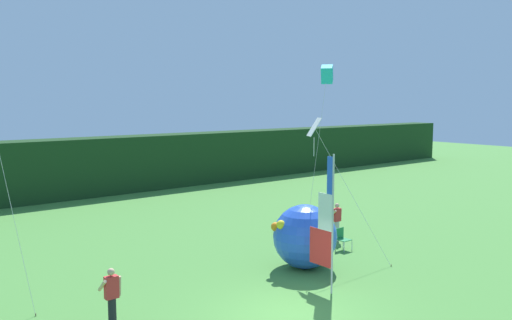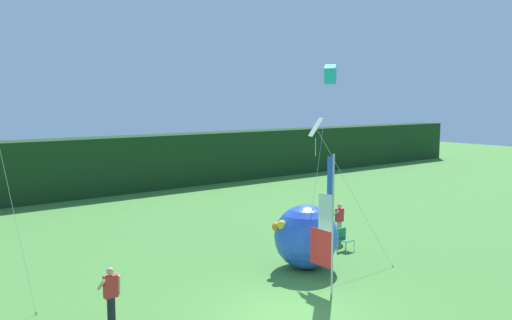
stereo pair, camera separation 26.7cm
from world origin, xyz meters
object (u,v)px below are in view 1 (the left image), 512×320
banner_flag (326,226)px  inflatable_balloon (305,236)px  kite_cyan_box_2 (327,75)px  folding_chair (342,237)px  person_mid_field (112,296)px  person_near_banner (337,221)px  kite_white_diamond_0 (318,134)px

banner_flag → inflatable_balloon: 2.61m
banner_flag → kite_cyan_box_2: (6.45, 6.20, 5.21)m
kite_cyan_box_2 → banner_flag: bearing=-136.1°
banner_flag → folding_chair: 5.18m
inflatable_balloon → person_mid_field: bearing=-177.0°
banner_flag → person_mid_field: 6.82m
kite_cyan_box_2 → inflatable_balloon: bearing=-142.5°
person_near_banner → person_mid_field: bearing=-169.1°
person_mid_field → kite_cyan_box_2: size_ratio=0.21×
banner_flag → folding_chair: banner_flag is taller
banner_flag → kite_white_diamond_0: kite_white_diamond_0 is taller
kite_cyan_box_2 → kite_white_diamond_0: bearing=-139.6°
person_near_banner → person_mid_field: 11.48m
person_near_banner → kite_white_diamond_0: bearing=-152.8°
person_mid_field → inflatable_balloon: inflatable_balloon is taller
person_near_banner → inflatable_balloon: size_ratio=0.71×
person_near_banner → folding_chair: (-0.81, -1.04, -0.38)m
person_near_banner → inflatable_balloon: (-3.65, -1.77, 0.29)m
person_near_banner → kite_white_diamond_0: 4.95m
banner_flag → folding_chair: (3.99, 2.86, -1.64)m
banner_flag → person_mid_field: banner_flag is taller
inflatable_balloon → kite_cyan_box_2: size_ratio=0.30×
person_mid_field → folding_chair: (10.46, 1.13, -0.37)m
banner_flag → person_near_banner: size_ratio=2.67×
banner_flag → person_mid_field: bearing=165.0°
folding_chair → banner_flag: bearing=-144.3°
person_near_banner → person_mid_field: size_ratio=1.02×
person_mid_field → kite_white_diamond_0: bearing=5.4°
person_mid_field → inflatable_balloon: (7.62, 0.40, 0.30)m
person_near_banner → kite_cyan_box_2: kite_cyan_box_2 is taller
person_mid_field → folding_chair: bearing=6.2°
kite_cyan_box_2 → person_near_banner: bearing=-125.7°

